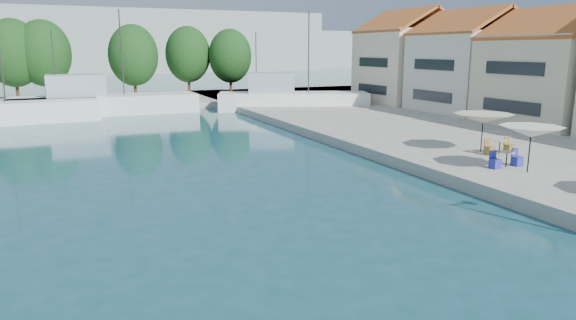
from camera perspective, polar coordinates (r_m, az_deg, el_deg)
name	(u,v)px	position (r m, az deg, el deg)	size (l,w,h in m)	color
quay_right	(567,135)	(40.31, 28.62, 2.42)	(32.00, 92.00, 0.60)	gray
quay_far	(79,103)	(61.45, -22.21, 5.90)	(90.00, 16.00, 0.60)	gray
hill_east	(216,49)	(181.11, -8.06, 12.08)	(140.00, 40.00, 12.00)	#98A59A
building_04	(557,64)	(43.32, 27.76, 9.38)	(9.00, 8.80, 9.20)	beige
building_05	(470,59)	(49.45, 19.55, 10.54)	(8.40, 8.80, 9.70)	silver
building_06	(408,55)	(56.37, 13.21, 11.28)	(9.00, 8.80, 10.20)	beige
trawler_03	(101,103)	(52.32, -20.02, 5.95)	(17.03, 4.49, 10.20)	white
trawler_04	(290,100)	(52.57, 0.19, 6.72)	(15.44, 9.17, 10.20)	white
tree_04	(13,53)	(64.78, -28.22, 10.43)	(5.96, 5.96, 8.83)	#3F2B19
tree_05	(43,53)	(64.41, -25.55, 10.65)	(5.92, 5.92, 8.76)	#3F2B19
tree_06	(133,55)	(62.86, -16.81, 11.07)	(5.63, 5.63, 8.33)	#3F2B19
tree_07	(188,54)	(67.77, -11.06, 11.44)	(5.67, 5.67, 8.39)	#3F2B19
tree_08	(230,56)	(67.01, -6.45, 11.41)	(5.44, 5.44, 8.05)	#3F2B19
umbrella_white	(531,132)	(25.64, 25.41, 2.86)	(2.83, 2.83, 2.13)	black
umbrella_cream	(483,118)	(29.88, 20.88, 4.36)	(3.21, 3.21, 2.10)	black
cafe_table_02	(506,161)	(26.58, 23.09, -0.14)	(1.82, 0.70, 0.76)	black
cafe_table_03	(499,149)	(29.83, 22.44, 1.18)	(1.82, 0.70, 0.76)	black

